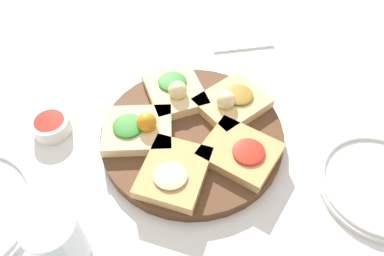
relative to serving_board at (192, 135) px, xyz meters
name	(u,v)px	position (x,y,z in m)	size (l,w,h in m)	color
ground_plane	(192,139)	(0.00, 0.00, -0.01)	(3.00, 3.00, 0.00)	silver
serving_board	(192,135)	(0.00, 0.00, 0.00)	(0.33, 0.33, 0.02)	#51331E
focaccia_slice_0	(232,102)	(-0.07, -0.06, 0.03)	(0.16, 0.16, 0.05)	#DBB775
focaccia_slice_1	(175,91)	(0.04, -0.09, 0.03)	(0.14, 0.15, 0.05)	#E5C689
focaccia_slice_2	(138,128)	(0.10, 0.01, 0.03)	(0.13, 0.11, 0.05)	#E5C689
focaccia_slice_3	(174,172)	(0.03, 0.10, 0.02)	(0.13, 0.14, 0.03)	tan
focaccia_slice_4	(241,152)	(-0.09, 0.05, 0.02)	(0.16, 0.15, 0.03)	tan
plate_left	(380,185)	(-0.32, 0.09, 0.00)	(0.21, 0.21, 0.02)	white
water_glass	(57,240)	(0.18, 0.22, 0.04)	(0.08, 0.08, 0.10)	silver
napkin_stack	(238,32)	(-0.09, -0.32, -0.01)	(0.14, 0.12, 0.01)	white
dipping_bowl	(51,125)	(0.26, -0.01, 0.00)	(0.07, 0.07, 0.03)	silver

